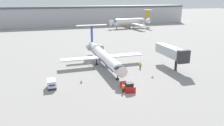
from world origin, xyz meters
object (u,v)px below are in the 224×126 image
(luggage_cart, at_px, (52,84))
(airplane_parked_far_left, at_px, (131,22))
(worker_by_wing, at_px, (140,65))
(pushback_tug, at_px, (128,87))
(airplane_main, at_px, (103,55))
(traffic_cone_left, at_px, (81,81))
(traffic_cone_right, at_px, (153,77))
(worker_near_tug, at_px, (123,88))
(jet_bridge, at_px, (172,52))

(luggage_cart, bearing_deg, airplane_parked_far_left, 57.93)
(worker_by_wing, bearing_deg, pushback_tug, -124.52)
(airplane_main, relative_size, luggage_cart, 10.31)
(traffic_cone_left, bearing_deg, luggage_cart, -171.42)
(luggage_cart, relative_size, traffic_cone_right, 4.90)
(airplane_parked_far_left, bearing_deg, worker_near_tug, -113.30)
(airplane_main, height_order, pushback_tug, airplane_main)
(traffic_cone_left, bearing_deg, jet_bridge, 8.43)
(airplane_main, distance_m, luggage_cart, 19.91)
(traffic_cone_left, bearing_deg, pushback_tug, -38.31)
(traffic_cone_left, distance_m, traffic_cone_right, 17.33)
(luggage_cart, height_order, worker_by_wing, luggage_cart)
(worker_by_wing, height_order, traffic_cone_right, worker_by_wing)
(worker_near_tug, height_order, worker_by_wing, worker_by_wing)
(luggage_cart, bearing_deg, pushback_tug, -21.10)
(traffic_cone_left, xyz_separation_m, airplane_parked_far_left, (47.22, 84.88, 3.68))
(traffic_cone_left, height_order, jet_bridge, jet_bridge)
(worker_by_wing, distance_m, airplane_parked_far_left, 84.37)
(luggage_cart, xyz_separation_m, jet_bridge, (32.47, 4.83, 3.51))
(pushback_tug, bearing_deg, traffic_cone_left, 141.69)
(airplane_main, height_order, traffic_cone_right, airplane_main)
(traffic_cone_right, xyz_separation_m, airplane_parked_far_left, (30.01, 86.88, 3.78))
(worker_by_wing, distance_m, traffic_cone_left, 18.56)
(worker_near_tug, bearing_deg, pushback_tug, 32.06)
(traffic_cone_right, height_order, airplane_parked_far_left, airplane_parked_far_left)
(traffic_cone_right, relative_size, jet_bridge, 0.05)
(airplane_main, distance_m, airplane_parked_far_left, 82.66)
(airplane_main, xyz_separation_m, traffic_cone_right, (8.74, -13.86, -2.74))
(airplane_main, relative_size, worker_by_wing, 16.30)
(worker_near_tug, bearing_deg, airplane_main, 86.60)
(luggage_cart, height_order, traffic_cone_right, luggage_cart)
(jet_bridge, bearing_deg, luggage_cart, -171.54)
(luggage_cart, distance_m, traffic_cone_right, 23.83)
(traffic_cone_left, xyz_separation_m, jet_bridge, (25.89, 3.83, 4.06))
(traffic_cone_left, xyz_separation_m, traffic_cone_right, (17.21, -2.00, -0.10))
(airplane_main, xyz_separation_m, airplane_parked_far_left, (38.75, 73.01, 1.04))
(worker_by_wing, xyz_separation_m, airplane_parked_far_left, (29.64, 78.93, 3.08))
(pushback_tug, relative_size, airplane_parked_far_left, 0.13)
(worker_by_wing, height_order, traffic_cone_left, worker_by_wing)
(pushback_tug, height_order, worker_near_tug, pushback_tug)
(airplane_main, distance_m, jet_bridge, 19.23)
(jet_bridge, bearing_deg, traffic_cone_left, -171.57)
(luggage_cart, bearing_deg, airplane_main, 40.49)
(worker_by_wing, xyz_separation_m, traffic_cone_right, (-0.36, -7.95, -0.70))
(worker_near_tug, xyz_separation_m, traffic_cone_right, (9.91, 5.80, -0.64))
(pushback_tug, distance_m, worker_by_wing, 15.60)
(airplane_main, bearing_deg, luggage_cart, -139.51)
(worker_by_wing, distance_m, jet_bridge, 9.25)
(pushback_tug, xyz_separation_m, airplane_parked_far_left, (38.48, 91.78, 3.34))
(worker_near_tug, relative_size, worker_by_wing, 0.94)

